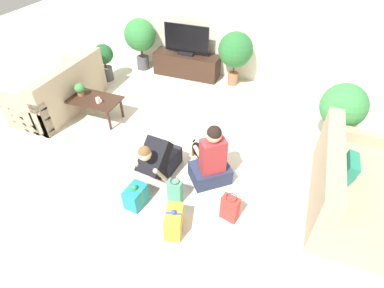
{
  "coord_description": "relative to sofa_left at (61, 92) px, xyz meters",
  "views": [
    {
      "loc": [
        1.51,
        -3.31,
        3.12
      ],
      "look_at": [
        0.39,
        -0.35,
        0.45
      ],
      "focal_mm": 28.0,
      "sensor_mm": 36.0,
      "label": 1
    }
  ],
  "objects": [
    {
      "name": "tabletop_plant",
      "position": [
        0.53,
        -0.07,
        0.22
      ],
      "size": [
        0.17,
        0.17,
        0.22
      ],
      "color": "#A36042",
      "rests_on": "coffee_table"
    },
    {
      "name": "sofa_left",
      "position": [
        0.0,
        0.0,
        0.0
      ],
      "size": [
        0.85,
        1.75,
        0.88
      ],
      "rotation": [
        0.0,
        0.0,
        -1.57
      ],
      "color": "tan",
      "rests_on": "ground_plane"
    },
    {
      "name": "tv",
      "position": [
        1.67,
        2.02,
        0.44
      ],
      "size": [
        0.96,
        0.2,
        0.62
      ],
      "color": "black",
      "rests_on": "tv_console"
    },
    {
      "name": "wall_back",
      "position": [
        2.42,
        2.31,
        0.98
      ],
      "size": [
        8.4,
        0.06,
        2.6
      ],
      "color": "silver",
      "rests_on": "ground_plane"
    },
    {
      "name": "ground_plane",
      "position": [
        2.42,
        -0.32,
        -0.32
      ],
      "size": [
        16.0,
        16.0,
        0.0
      ],
      "primitive_type": "plane",
      "color": "beige"
    },
    {
      "name": "person_sitting",
      "position": [
        3.15,
        -0.82,
        0.04
      ],
      "size": [
        0.66,
        0.64,
        0.96
      ],
      "rotation": [
        0.0,
        0.0,
        3.84
      ],
      "color": "#283351",
      "rests_on": "ground_plane"
    },
    {
      "name": "dog",
      "position": [
        2.86,
        -0.51,
        -0.12
      ],
      "size": [
        0.34,
        0.4,
        0.3
      ],
      "rotation": [
        0.0,
        0.0,
        0.68
      ],
      "color": "black",
      "rests_on": "ground_plane"
    },
    {
      "name": "mug",
      "position": [
        0.95,
        -0.17,
        0.14
      ],
      "size": [
        0.12,
        0.08,
        0.09
      ],
      "color": "silver",
      "rests_on": "coffee_table"
    },
    {
      "name": "person_kneeling",
      "position": [
        2.45,
        -0.99,
        0.01
      ],
      "size": [
        0.39,
        0.8,
        0.77
      ],
      "rotation": [
        0.0,
        0.0,
        -0.1
      ],
      "color": "#23232D",
      "rests_on": "ground_plane"
    },
    {
      "name": "tv_console",
      "position": [
        1.67,
        2.02,
        -0.07
      ],
      "size": [
        1.41,
        0.44,
        0.48
      ],
      "color": "#382319",
      "rests_on": "ground_plane"
    },
    {
      "name": "potted_plant_back_left",
      "position": [
        0.62,
        1.97,
        0.41
      ],
      "size": [
        0.67,
        0.67,
        1.11
      ],
      "color": "#4C4C51",
      "rests_on": "ground_plane"
    },
    {
      "name": "sofa_right",
      "position": [
        4.85,
        -0.62,
        -0.0
      ],
      "size": [
        0.85,
        1.75,
        0.88
      ],
      "rotation": [
        0.0,
        0.0,
        1.57
      ],
      "color": "tan",
      "rests_on": "ground_plane"
    },
    {
      "name": "potted_plant_corner_left",
      "position": [
        0.15,
        1.22,
        0.16
      ],
      "size": [
        0.4,
        0.4,
        0.77
      ],
      "color": "#4C4C51",
      "rests_on": "ground_plane"
    },
    {
      "name": "gift_bag_a",
      "position": [
        2.83,
        -1.32,
        -0.14
      ],
      "size": [
        0.18,
        0.12,
        0.37
      ],
      "rotation": [
        0.0,
        0.0,
        0.0
      ],
      "color": "#4CA384",
      "rests_on": "ground_plane"
    },
    {
      "name": "potted_plant_back_right",
      "position": [
        2.73,
        1.97,
        0.42
      ],
      "size": [
        0.68,
        0.68,
        1.09
      ],
      "color": "#A36042",
      "rests_on": "ground_plane"
    },
    {
      "name": "potted_plant_corner_right",
      "position": [
        4.7,
        0.61,
        0.37
      ],
      "size": [
        0.67,
        0.67,
        1.06
      ],
      "color": "beige",
      "rests_on": "ground_plane"
    },
    {
      "name": "gift_box_b",
      "position": [
        2.99,
        -1.74,
        -0.16
      ],
      "size": [
        0.26,
        0.38,
        0.37
      ],
      "rotation": [
        0.0,
        0.0,
        0.25
      ],
      "color": "yellow",
      "rests_on": "ground_plane"
    },
    {
      "name": "gift_bag_b",
      "position": [
        3.56,
        -1.34,
        -0.13
      ],
      "size": [
        0.24,
        0.17,
        0.39
      ],
      "rotation": [
        0.0,
        0.0,
        -0.24
      ],
      "color": "red",
      "rests_on": "ground_plane"
    },
    {
      "name": "gift_box_a",
      "position": [
        2.38,
        -1.55,
        -0.17
      ],
      "size": [
        0.24,
        0.32,
        0.35
      ],
      "rotation": [
        0.0,
        0.0,
        -0.11
      ],
      "color": "teal",
      "rests_on": "ground_plane"
    },
    {
      "name": "coffee_table",
      "position": [
        0.76,
        -0.1,
        0.04
      ],
      "size": [
        0.98,
        0.52,
        0.41
      ],
      "color": "#382319",
      "rests_on": "ground_plane"
    }
  ]
}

